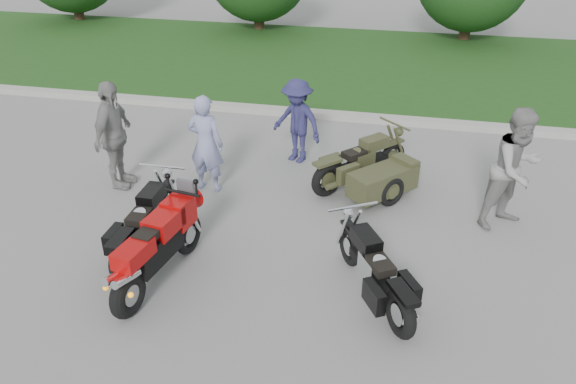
% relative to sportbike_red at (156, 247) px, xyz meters
% --- Properties ---
extents(ground, '(80.00, 80.00, 0.00)m').
position_rel_sportbike_red_xyz_m(ground, '(0.76, 0.41, -0.58)').
color(ground, gray).
rests_on(ground, ground).
extents(curb, '(60.00, 0.30, 0.15)m').
position_rel_sportbike_red_xyz_m(curb, '(0.76, 6.41, -0.51)').
color(curb, '#A2A099').
rests_on(curb, ground).
extents(grass_strip, '(60.00, 8.00, 0.14)m').
position_rel_sportbike_red_xyz_m(grass_strip, '(0.76, 10.56, -0.51)').
color(grass_strip, '#26531C').
rests_on(grass_strip, ground).
extents(sportbike_red, '(0.59, 2.08, 0.99)m').
position_rel_sportbike_red_xyz_m(sportbike_red, '(0.00, 0.00, 0.00)').
color(sportbike_red, black).
rests_on(sportbike_red, ground).
extents(cruiser_left, '(0.36, 2.16, 0.83)m').
position_rel_sportbike_red_xyz_m(cruiser_left, '(-0.51, 0.66, -0.16)').
color(cruiser_left, black).
rests_on(cruiser_left, ground).
extents(cruiser_right, '(1.18, 1.88, 0.81)m').
position_rel_sportbike_red_xyz_m(cruiser_right, '(2.89, 0.26, -0.17)').
color(cruiser_right, black).
rests_on(cruiser_right, ground).
extents(cruiser_sidecar, '(1.82, 1.96, 0.83)m').
position_rel_sportbike_red_xyz_m(cruiser_sidecar, '(2.60, 3.08, -0.19)').
color(cruiser_sidecar, black).
rests_on(cruiser_sidecar, ground).
extents(person_stripe, '(0.68, 0.49, 1.74)m').
position_rel_sportbike_red_xyz_m(person_stripe, '(-0.23, 2.66, 0.29)').
color(person_stripe, '#8C90BF').
rests_on(person_stripe, ground).
extents(person_grey, '(1.20, 1.17, 1.95)m').
position_rel_sportbike_red_xyz_m(person_grey, '(4.79, 2.57, 0.39)').
color(person_grey, gray).
rests_on(person_grey, ground).
extents(person_denim, '(1.21, 1.00, 1.63)m').
position_rel_sportbike_red_xyz_m(person_denim, '(1.07, 4.11, 0.23)').
color(person_denim, navy).
rests_on(person_denim, ground).
extents(person_back, '(0.47, 1.13, 1.93)m').
position_rel_sportbike_red_xyz_m(person_back, '(-1.81, 2.45, 0.38)').
color(person_back, gray).
rests_on(person_back, ground).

